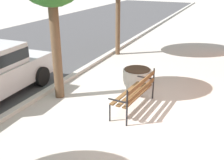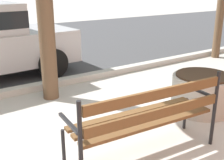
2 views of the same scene
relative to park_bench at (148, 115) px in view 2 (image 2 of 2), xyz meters
The scene contains 3 objects.
curb_stone 2.93m from the park_bench, 93.00° to the left, with size 60.00×0.20×0.12m, color #B2AFA8.
park_bench is the anchor object (origin of this frame).
concrete_planter 1.69m from the park_bench, 18.23° to the left, with size 0.92×0.92×0.59m.
Camera 2 is at (-1.78, -2.10, 1.90)m, focal length 45.63 mm.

